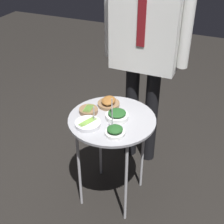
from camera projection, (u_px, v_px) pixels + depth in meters
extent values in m
plane|color=black|center=(112.00, 193.00, 2.44)|extent=(8.00, 8.00, 0.00)
cylinder|color=#939399|center=(112.00, 119.00, 2.06)|extent=(0.58, 0.58, 0.02)
cylinder|color=#B7B7BC|center=(126.00, 183.00, 2.06)|extent=(0.02, 0.02, 0.70)
cylinder|color=#B7B7BC|center=(79.00, 169.00, 2.18)|extent=(0.02, 0.02, 0.70)
cylinder|color=#B7B7BC|center=(143.00, 152.00, 2.33)|extent=(0.02, 0.02, 0.70)
cylinder|color=#B7B7BC|center=(100.00, 140.00, 2.45)|extent=(0.02, 0.02, 0.70)
cylinder|color=white|center=(117.00, 117.00, 2.04)|extent=(0.15, 0.15, 0.03)
ellipsoid|color=#1E4C1E|center=(117.00, 113.00, 2.03)|extent=(0.12, 0.12, 0.03)
cylinder|color=#ADADB2|center=(112.00, 110.00, 1.99)|extent=(0.01, 0.01, 0.16)
cylinder|color=brown|center=(89.00, 110.00, 2.11)|extent=(0.13, 0.13, 0.03)
ellipsoid|color=#5B8938|center=(91.00, 109.00, 2.09)|extent=(0.02, 0.11, 0.01)
ellipsoid|color=#5B8938|center=(90.00, 108.00, 2.10)|extent=(0.02, 0.11, 0.01)
ellipsoid|color=#5B8938|center=(88.00, 108.00, 2.10)|extent=(0.02, 0.11, 0.01)
ellipsoid|color=#5B8938|center=(87.00, 108.00, 2.10)|extent=(0.02, 0.11, 0.01)
ellipsoid|color=#5B8938|center=(86.00, 108.00, 2.10)|extent=(0.02, 0.11, 0.01)
cylinder|color=silver|center=(88.00, 124.00, 1.98)|extent=(0.16, 0.16, 0.03)
ellipsoid|color=#7AA847|center=(89.00, 123.00, 1.96)|extent=(0.06, 0.13, 0.01)
ellipsoid|color=#7AA847|center=(88.00, 122.00, 1.96)|extent=(0.06, 0.13, 0.01)
ellipsoid|color=#7AA847|center=(87.00, 121.00, 1.97)|extent=(0.06, 0.13, 0.01)
ellipsoid|color=#7AA847|center=(86.00, 121.00, 1.98)|extent=(0.06, 0.13, 0.01)
cylinder|color=#ADADB2|center=(94.00, 115.00, 1.97)|extent=(0.01, 0.01, 0.13)
cylinder|color=white|center=(115.00, 133.00, 1.90)|extent=(0.12, 0.12, 0.02)
ellipsoid|color=#1E4C1E|center=(115.00, 129.00, 1.89)|extent=(0.10, 0.10, 0.03)
cylinder|color=#ADADB2|center=(112.00, 120.00, 1.89)|extent=(0.01, 0.01, 0.17)
cylinder|color=brown|center=(109.00, 104.00, 2.18)|extent=(0.15, 0.15, 0.02)
ellipsoid|color=brown|center=(109.00, 100.00, 2.17)|extent=(0.11, 0.14, 0.04)
cylinder|color=black|center=(132.00, 112.00, 2.63)|extent=(0.11, 0.11, 0.86)
cylinder|color=black|center=(151.00, 117.00, 2.58)|extent=(0.11, 0.11, 0.86)
cube|color=silver|center=(147.00, 25.00, 2.19)|extent=(0.49, 0.23, 0.65)
cube|color=maroon|center=(142.00, 18.00, 2.06)|extent=(0.06, 0.01, 0.39)
cylinder|color=silver|center=(110.00, 17.00, 2.27)|extent=(0.08, 0.08, 0.60)
cylinder|color=silver|center=(187.00, 26.00, 2.08)|extent=(0.08, 0.08, 0.60)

